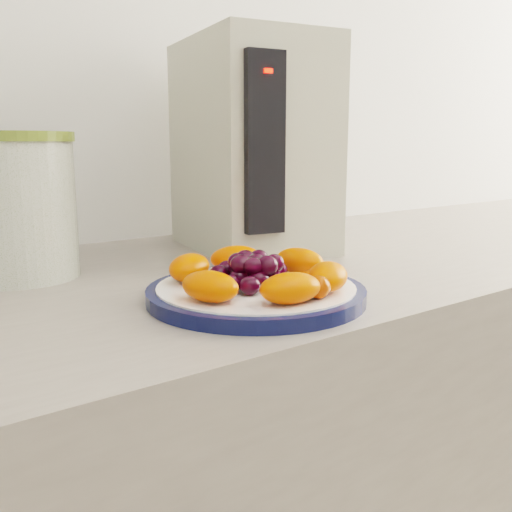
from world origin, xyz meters
TOP-DOWN VIEW (x-y plane):
  - wall_back at (0.00, 1.51)m, footprint 3.50×0.02m
  - plate_rim at (-0.02, 1.04)m, footprint 0.24×0.24m
  - plate_face at (-0.02, 1.04)m, footprint 0.22×0.22m
  - canister at (-0.20, 1.31)m, footprint 0.18×0.18m
  - canister_lid at (-0.20, 1.31)m, footprint 0.19×0.19m
  - appliance_body at (0.17, 1.30)m, footprint 0.23×0.29m
  - appliance_panel at (0.10, 1.18)m, footprint 0.06×0.03m
  - appliance_led at (0.10, 1.17)m, footprint 0.01×0.01m
  - fruit_plate at (-0.02, 1.03)m, footprint 0.21×0.21m

SIDE VIEW (x-z plane):
  - plate_rim at x=-0.02m, z-range 0.90..0.91m
  - plate_face at x=-0.02m, z-range 0.90..0.92m
  - fruit_plate at x=-0.02m, z-range 0.91..0.95m
  - canister at x=-0.20m, z-range 0.90..1.07m
  - appliance_body at x=0.17m, z-range 0.90..1.23m
  - appliance_panel at x=0.10m, z-range 0.95..1.19m
  - canister_lid at x=-0.20m, z-range 1.07..1.08m
  - appliance_led at x=0.10m, z-range 1.16..1.17m
  - wall_back at x=0.00m, z-range 0.00..2.60m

